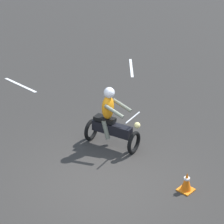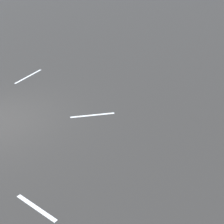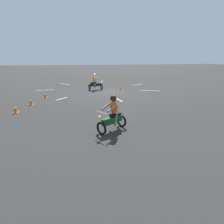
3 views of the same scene
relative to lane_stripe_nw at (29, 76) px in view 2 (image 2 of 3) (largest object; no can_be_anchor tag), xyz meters
The scene contains 3 objects.
lane_stripe_ne 8.65m from the lane_stripe_nw, 13.89° to the left, with size 0.10×1.31×0.01m, color silver.
lane_stripe_n 5.03m from the lane_stripe_nw, 38.93° to the left, with size 0.10×1.58×0.01m, color silver.
lane_stripe_nw is the anchor object (origin of this frame).
Camera 2 is at (9.38, 3.86, 5.19)m, focal length 50.00 mm.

